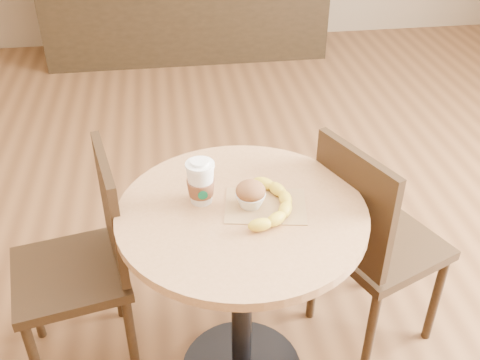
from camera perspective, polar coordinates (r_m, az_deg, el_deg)
The scene contains 7 objects.
cafe_table at distance 1.79m, azimuth 0.18°, elevation -8.16°, with size 0.75×0.75×0.75m.
chair_left at distance 1.99m, azimuth -15.44°, elevation -7.81°, with size 0.44×0.44×0.85m.
chair_right at distance 2.03m, azimuth 13.10°, elevation -5.91°, with size 0.50×0.50×0.87m.
kraft_bag at distance 1.68m, azimuth 2.60°, elevation -2.63°, with size 0.24×0.18×0.00m, color #A27C4E.
coffee_cup at distance 1.66m, azimuth -4.01°, elevation -0.34°, with size 0.09×0.09×0.14m.
muffin at distance 1.65m, azimuth 1.08°, elevation -1.46°, with size 0.09×0.09×0.08m.
banana at distance 1.66m, azimuth 3.09°, elevation -2.27°, with size 0.17×0.27×0.04m, color yellow, non-canonical shape.
Camera 1 is at (-0.21, -1.34, 1.75)m, focal length 42.00 mm.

